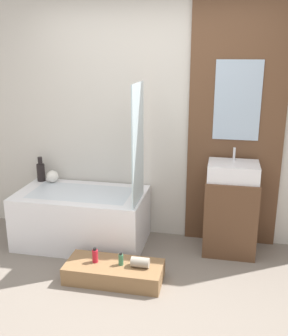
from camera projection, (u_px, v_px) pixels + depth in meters
name	position (u px, v px, depth m)	size (l,w,h in m)	color
ground_plane	(119.00, 320.00, 3.02)	(12.00, 12.00, 0.00)	slate
wall_tiled_back	(156.00, 119.00, 4.12)	(4.20, 0.06, 2.60)	beige
wall_wood_accent	(236.00, 121.00, 3.91)	(0.95, 0.04, 2.60)	brown
bathtub	(82.00, 218.00, 4.16)	(1.33, 0.74, 0.57)	white
glass_shower_screen	(138.00, 145.00, 3.68)	(0.01, 0.47, 1.14)	silver
wooden_step_bench	(114.00, 272.00, 3.53)	(0.87, 0.38, 0.16)	olive
vanity_cabinet	(230.00, 216.00, 3.96)	(0.51, 0.43, 0.78)	brown
sink	(233.00, 171.00, 3.83)	(0.49, 0.37, 0.29)	white
vase_tall_dark	(41.00, 171.00, 4.41)	(0.09, 0.09, 0.28)	black
vase_round_light	(52.00, 176.00, 4.38)	(0.13, 0.13, 0.13)	silver
bottle_soap_primary	(95.00, 256.00, 3.52)	(0.05, 0.05, 0.14)	#B21928
bottle_soap_secondary	(121.00, 259.00, 3.47)	(0.04, 0.04, 0.12)	#38704C
towel_roll	(140.00, 262.00, 3.44)	(0.09, 0.09, 0.16)	gray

